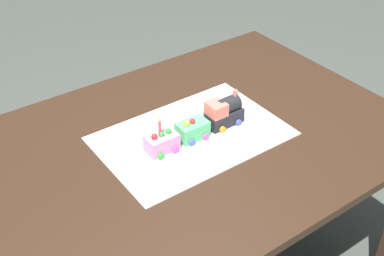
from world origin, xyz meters
TOP-DOWN VIEW (x-y plane):
  - dining_table at (0.00, 0.00)m, footprint 1.40×1.00m
  - cake_board at (0.01, -0.01)m, footprint 0.60×0.40m
  - cake_locomotive at (-0.12, 0.00)m, footprint 0.14×0.08m
  - cake_car_tanker_mint_green at (0.01, 0.00)m, footprint 0.10×0.08m
  - cake_car_caboose_bubblegum at (0.13, 0.00)m, footprint 0.10×0.08m
  - birthday_candle at (0.13, 0.00)m, footprint 0.01×0.01m

SIDE VIEW (x-z plane):
  - dining_table at x=0.00m, z-range 0.26..1.00m
  - cake_board at x=0.01m, z-range 0.74..0.74m
  - cake_car_tanker_mint_green at x=0.01m, z-range 0.74..0.81m
  - cake_car_caboose_bubblegum at x=0.13m, z-range 0.74..0.81m
  - cake_locomotive at x=-0.12m, z-range 0.73..0.85m
  - birthday_candle at x=0.13m, z-range 0.81..0.87m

